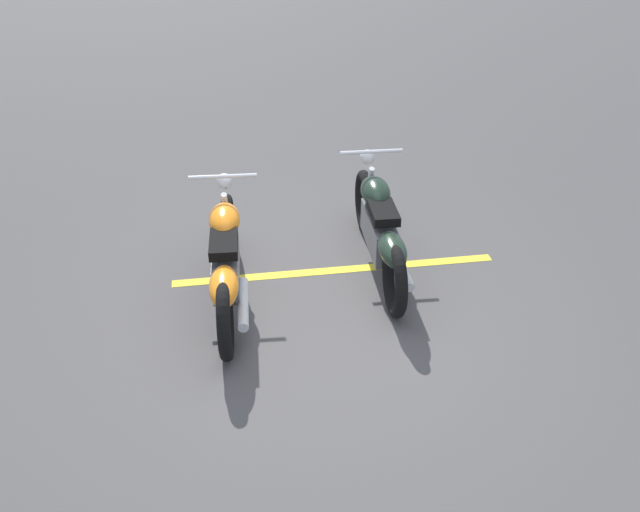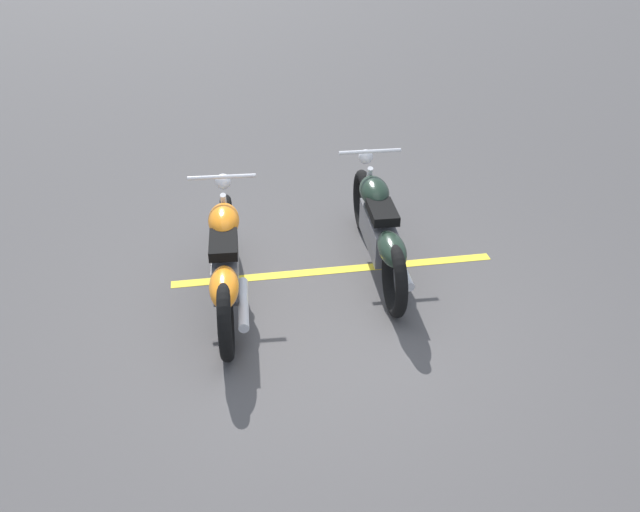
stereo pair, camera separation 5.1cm
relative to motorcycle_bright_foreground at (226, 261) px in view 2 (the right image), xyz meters
The scene contains 4 objects.
ground_plane 1.03m from the motorcycle_bright_foreground, 55.04° to the left, with size 60.00×60.00×0.00m, color #474444.
motorcycle_bright_foreground is the anchor object (origin of this frame).
motorcycle_dark_foreground 1.52m from the motorcycle_bright_foreground, 99.19° to the left, with size 2.23×0.62×1.04m.
parking_stripe_near 1.22m from the motorcycle_bright_foreground, 106.13° to the left, with size 3.20×0.12×0.01m, color yellow.
Camera 2 is at (4.71, -1.19, 3.67)m, focal length 38.71 mm.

